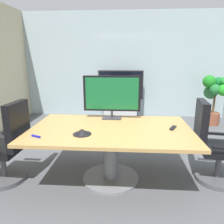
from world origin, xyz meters
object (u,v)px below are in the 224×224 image
at_px(tv_monitor, 112,95).
at_px(conference_phone, 82,132).
at_px(wall_display_unit, 120,103).
at_px(office_chair_left, 8,149).
at_px(potted_plant, 214,94).
at_px(office_chair_right, 212,149).
at_px(conference_table, 111,140).
at_px(remote_control, 173,128).

height_order(tv_monitor, conference_phone, tv_monitor).
height_order(tv_monitor, wall_display_unit, tv_monitor).
bearing_deg(wall_display_unit, office_chair_left, -113.24).
bearing_deg(potted_plant, tv_monitor, -137.10).
xyz_separation_m(office_chair_right, potted_plant, (0.99, 2.57, 0.32)).
bearing_deg(potted_plant, conference_table, -131.48).
relative_size(tv_monitor, remote_control, 4.94).
distance_m(office_chair_left, potted_plant, 4.62).
bearing_deg(remote_control, potted_plant, 86.12).
xyz_separation_m(wall_display_unit, potted_plant, (2.30, -0.43, 0.33)).
bearing_deg(remote_control, tv_monitor, 179.04).
relative_size(office_chair_left, conference_phone, 4.95).
relative_size(office_chair_left, office_chair_right, 1.00).
height_order(conference_table, conference_phone, conference_phone).
distance_m(wall_display_unit, conference_phone, 3.37).
relative_size(office_chair_left, wall_display_unit, 0.83).
distance_m(potted_plant, conference_phone, 3.94).
bearing_deg(potted_plant, wall_display_unit, 169.47).
bearing_deg(office_chair_right, conference_phone, 109.70).
height_order(conference_table, potted_plant, potted_plant).
bearing_deg(tv_monitor, conference_table, -87.98).
bearing_deg(remote_control, conference_phone, -138.77).
bearing_deg(conference_phone, tv_monitor, 67.14).
bearing_deg(conference_table, remote_control, 2.22).
height_order(office_chair_left, wall_display_unit, wall_display_unit).
bearing_deg(tv_monitor, potted_plant, 42.90).
height_order(office_chair_left, conference_phone, office_chair_left).
bearing_deg(tv_monitor, office_chair_left, -155.92).
bearing_deg(wall_display_unit, office_chair_right, -66.43).
bearing_deg(tv_monitor, remote_control, -27.50).
relative_size(office_chair_right, remote_control, 6.41).
distance_m(conference_phone, remote_control, 1.16).
bearing_deg(conference_table, potted_plant, 48.52).
bearing_deg(office_chair_left, conference_phone, 84.81).
height_order(office_chair_right, wall_display_unit, wall_display_unit).
bearing_deg(office_chair_left, remote_control, 96.38).
bearing_deg(conference_table, tv_monitor, 92.02).
xyz_separation_m(conference_table, office_chair_left, (-1.34, -0.14, -0.11)).
height_order(conference_table, remote_control, remote_control).
bearing_deg(potted_plant, office_chair_left, -142.94).
bearing_deg(office_chair_left, wall_display_unit, 158.71).
bearing_deg(conference_phone, office_chair_left, 172.86).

